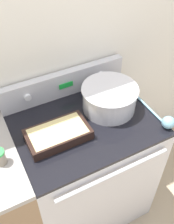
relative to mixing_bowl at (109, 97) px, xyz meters
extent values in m
cube|color=silver|center=(-0.18, 0.30, 0.22)|extent=(8.00, 0.05, 2.50)
cube|color=#BCBCC1|center=(-0.18, -0.04, -0.56)|extent=(0.81, 0.62, 0.92)
cube|color=black|center=(-0.18, -0.04, -0.09)|extent=(0.81, 0.62, 0.02)
cylinder|color=silver|center=(-0.18, -0.37, -0.16)|extent=(0.67, 0.02, 0.02)
cube|color=#BCBCC1|center=(-0.18, 0.24, 0.00)|extent=(0.81, 0.05, 0.17)
cylinder|color=white|center=(-0.43, 0.21, 0.01)|extent=(0.04, 0.02, 0.04)
cylinder|color=white|center=(0.06, 0.21, 0.01)|extent=(0.04, 0.02, 0.04)
cube|color=green|center=(-0.18, 0.21, 0.01)|extent=(0.09, 0.01, 0.03)
cylinder|color=silver|center=(0.00, 0.00, -0.01)|extent=(0.31, 0.31, 0.15)
torus|color=silver|center=(0.00, 0.00, 0.06)|extent=(0.33, 0.33, 0.01)
cylinder|color=beige|center=(0.00, 0.00, 0.05)|extent=(0.29, 0.29, 0.02)
cube|color=black|center=(-0.36, -0.08, -0.06)|extent=(0.34, 0.19, 0.06)
cube|color=#D1BC7A|center=(-0.36, -0.08, -0.04)|extent=(0.30, 0.17, 0.03)
cylinder|color=#7AB2C6|center=(0.21, -0.14, -0.08)|extent=(0.01, 0.30, 0.01)
sphere|color=#7AB2C6|center=(0.21, -0.29, -0.05)|extent=(0.07, 0.07, 0.07)
cylinder|color=gray|center=(-0.68, -0.11, -0.04)|extent=(0.06, 0.06, 0.07)
camera|label=1|loc=(-0.65, -0.97, 1.00)|focal=42.00mm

